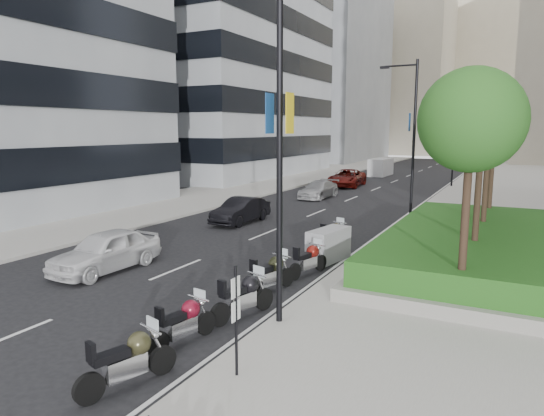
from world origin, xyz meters
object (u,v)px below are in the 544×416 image
Objects in this scene: motorcycle_6 at (333,235)px; car_c at (318,190)px; motorcycle_5 at (329,245)px; lamp_post_2 at (453,131)px; motorcycle_0 at (129,360)px; motorcycle_4 at (309,260)px; car_d at (347,178)px; motorcycle_3 at (271,274)px; motorcycle_1 at (184,322)px; car_b at (241,210)px; motorcycle_2 at (244,296)px; lamp_post_1 at (411,132)px; delivery_van at (380,168)px; parking_sign at (236,315)px; lamp_post_0 at (274,135)px; car_a at (106,251)px.

motorcycle_6 is 15.71m from car_c.
motorcycle_5 is at bearing -64.09° from car_c.
motorcycle_5 is at bearing -91.98° from lamp_post_2.
motorcycle_0 is 8.81m from motorcycle_4.
motorcycle_6 is 23.70m from car_d.
lamp_post_2 is 4.21× the size of motorcycle_6.
motorcycle_1 is at bearing -166.33° from motorcycle_3.
car_b reaches higher than car_c.
car_b reaches higher than motorcycle_2.
motorcycle_2 is at bearing -170.29° from motorcycle_5.
lamp_post_1 reaches higher than motorcycle_6.
motorcycle_1 is 0.46× the size of delivery_van.
lamp_post_1 is 1.60× the size of car_d.
motorcycle_4 is (-1.60, 7.62, -0.89)m from parking_sign.
parking_sign reaches higher than motorcycle_3.
car_b is 0.95× the size of car_c.
car_c is (-8.02, -11.76, -4.41)m from lamp_post_2.
car_d is at bearing 29.72° from motorcycle_4.
lamp_post_0 is at bearing 102.33° from parking_sign.
car_d is at bearing 26.77° from motorcycle_5.
motorcycle_4 is 0.49× the size of car_b.
motorcycle_5 is at bearing 38.19° from car_a.
motorcycle_1 is 34.36m from car_d.
parking_sign reaches higher than car_a.
motorcycle_6 reaches higher than motorcycle_1.
motorcycle_4 is at bearing -78.48° from car_d.
delivery_van is (-7.38, 47.49, 0.30)m from motorcycle_0.
motorcycle_1 is 0.94× the size of motorcycle_5.
car_c is (-8.67, 26.24, -0.80)m from parking_sign.
car_a is (-8.51, 4.68, -0.69)m from parking_sign.
car_b reaches higher than motorcycle_5.
motorcycle_5 reaches higher than motorcycle_4.
car_d is at bearing 104.89° from parking_sign.
car_b is (-8.21, -5.00, -4.36)m from lamp_post_1.
parking_sign is at bearing -77.47° from delivery_van.
motorcycle_5 is (0.32, 4.38, 0.04)m from motorcycle_3.
car_d is at bearing 93.34° from car_a.
motorcycle_0 is 8.91m from car_a.
car_b is at bearing -148.66° from lamp_post_1.
motorcycle_2 reaches higher than motorcycle_4.
motorcycle_6 is 0.38× the size of car_d.
car_b is at bearing -93.27° from car_d.
car_a reaches higher than motorcycle_4.
motorcycle_0 is 2.15m from motorcycle_1.
motorcycle_6 reaches higher than motorcycle_4.
motorcycle_4 is 10.36m from car_b.
motorcycle_1 is at bearing -79.78° from delivery_van.
motorcycle_3 is (-1.30, 2.33, -4.45)m from lamp_post_0.
lamp_post_2 is at bearing 78.77° from car_a.
lamp_post_2 is at bearing 58.55° from car_c.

